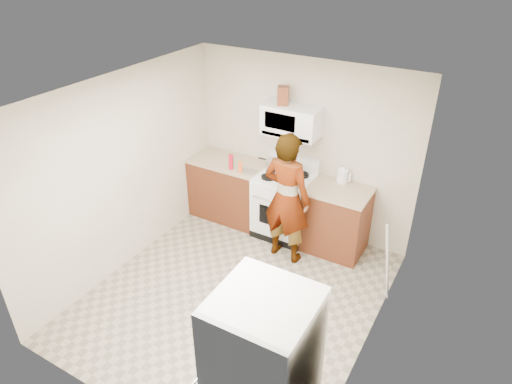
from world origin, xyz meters
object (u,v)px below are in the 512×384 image
Objects in this scene: gas_range at (284,204)px; fridge at (263,383)px; microwave at (292,121)px; saucepan at (275,164)px; person at (287,198)px; kettle at (343,176)px.

gas_range is 3.27m from fridge.
microwave reaches higher than saucepan.
person is (0.26, -0.60, -0.80)m from microwave.
microwave reaches higher than fridge.
person is 7.57× the size of saucepan.
microwave is at bearing -62.38° from person.
gas_range is 4.76× the size of saucepan.
saucepan is at bearing -174.02° from kettle.
gas_range is at bearing -22.61° from saucepan.
microwave is 1.00m from kettle.
fridge is at bearing -67.13° from microwave.
microwave reaches higher than kettle.
person is at bearing -49.72° from saucepan.
microwave reaches higher than gas_range.
fridge reaches higher than kettle.
microwave is (0.00, 0.13, 1.21)m from gas_range.
saucepan is (-0.22, 0.09, 0.53)m from gas_range.
person is 1.06× the size of fridge.
kettle is (0.73, 0.11, -0.67)m from microwave.
fridge is at bearing -66.25° from gas_range.
person is 0.86m from kettle.
kettle reaches higher than saucepan.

